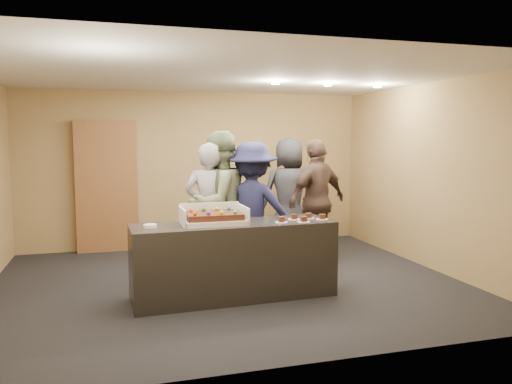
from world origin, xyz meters
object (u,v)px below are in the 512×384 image
(sheet_cake, at_px, (214,216))
(person_sage_man, at_px, (218,204))
(plate_stack, at_px, (150,226))
(person_brown_extra, at_px, (317,201))
(person_server_grey, at_px, (209,210))
(cake_box, at_px, (213,219))
(person_navy_man, at_px, (252,210))
(serving_counter, at_px, (234,260))
(storage_cabinet, at_px, (107,186))
(person_dark_suit, at_px, (289,195))

(sheet_cake, height_order, person_sage_man, person_sage_man)
(plate_stack, relative_size, person_brown_extra, 0.08)
(plate_stack, distance_m, person_server_grey, 1.32)
(cake_box, bearing_deg, person_server_grey, 81.85)
(person_brown_extra, bearing_deg, person_sage_man, -7.60)
(person_navy_man, bearing_deg, serving_counter, 84.13)
(storage_cabinet, relative_size, person_navy_man, 1.19)
(cake_box, height_order, plate_stack, cake_box)
(person_sage_man, bearing_deg, storage_cabinet, -86.42)
(plate_stack, relative_size, person_server_grey, 0.08)
(sheet_cake, distance_m, person_navy_man, 1.11)
(cake_box, bearing_deg, serving_counter, -6.52)
(person_sage_man, bearing_deg, plate_stack, 13.13)
(cake_box, relative_size, person_server_grey, 0.41)
(storage_cabinet, relative_size, sheet_cake, 3.44)
(storage_cabinet, distance_m, person_sage_man, 2.50)
(person_navy_man, bearing_deg, person_sage_man, 6.67)
(sheet_cake, bearing_deg, plate_stack, -176.76)
(person_server_grey, bearing_deg, plate_stack, 70.35)
(cake_box, bearing_deg, storage_cabinet, 112.23)
(person_brown_extra, bearing_deg, cake_box, 14.06)
(cake_box, relative_size, person_dark_suit, 0.39)
(storage_cabinet, height_order, cake_box, storage_cabinet)
(storage_cabinet, bearing_deg, sheet_cake, -67.96)
(plate_stack, bearing_deg, person_dark_suit, 42.09)
(sheet_cake, xyz_separation_m, person_server_grey, (0.13, 0.96, -0.08))
(storage_cabinet, bearing_deg, person_server_grey, -56.52)
(storage_cabinet, bearing_deg, person_sage_man, -53.74)
(storage_cabinet, height_order, person_server_grey, storage_cabinet)
(cake_box, bearing_deg, person_brown_extra, 35.66)
(storage_cabinet, bearing_deg, person_dark_suit, -15.53)
(serving_counter, xyz_separation_m, person_server_grey, (-0.11, 0.96, 0.47))
(person_server_grey, bearing_deg, person_brown_extra, -145.11)
(plate_stack, bearing_deg, cake_box, 5.39)
(person_server_grey, relative_size, person_sage_man, 0.92)
(storage_cabinet, xyz_separation_m, person_dark_suit, (2.94, -0.82, -0.14))
(cake_box, distance_m, person_brown_extra, 2.34)
(person_dark_suit, bearing_deg, plate_stack, 46.91)
(person_sage_man, height_order, person_brown_extra, person_sage_man)
(storage_cabinet, xyz_separation_m, person_sage_man, (1.48, -2.01, -0.10))
(sheet_cake, xyz_separation_m, person_dark_suit, (1.73, 2.18, -0.04))
(person_server_grey, relative_size, person_navy_man, 1.00)
(person_sage_man, height_order, person_dark_suit, person_sage_man)
(person_sage_man, distance_m, person_navy_man, 0.47)
(storage_cabinet, distance_m, cake_box, 3.21)
(person_dark_suit, bearing_deg, person_sage_man, 44.11)
(storage_cabinet, relative_size, person_server_grey, 1.19)
(sheet_cake, bearing_deg, person_server_grey, 82.05)
(cake_box, relative_size, person_sage_man, 0.37)
(cake_box, relative_size, sheet_cake, 1.17)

